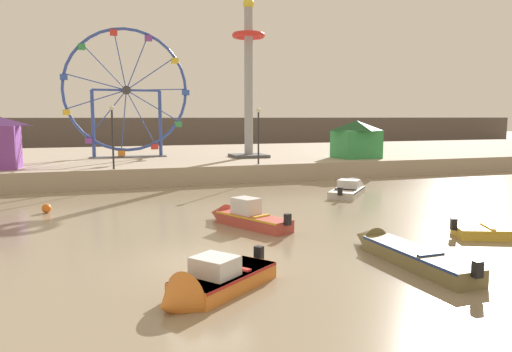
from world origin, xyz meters
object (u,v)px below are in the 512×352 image
at_px(motorboat_olive_wood, 401,251).
at_px(promenade_lamp_far, 258,128).
at_px(ferris_wheel_blue_frame, 126,93).
at_px(motorboat_pale_grey, 350,189).
at_px(promenade_lamp_near, 112,128).
at_px(mooring_buoy_orange, 47,208).
at_px(motorboat_faded_red, 243,216).
at_px(drop_tower_steel_tower, 249,78).
at_px(motorboat_orange_hull, 208,284).
at_px(carnival_booth_green_kiosk, 356,139).

distance_m(motorboat_olive_wood, promenade_lamp_far, 20.09).
bearing_deg(ferris_wheel_blue_frame, motorboat_pale_grey, -54.95).
bearing_deg(ferris_wheel_blue_frame, promenade_lamp_near, -100.01).
xyz_separation_m(ferris_wheel_blue_frame, mooring_buoy_orange, (-5.16, -16.84, -6.25)).
bearing_deg(motorboat_pale_grey, mooring_buoy_orange, 133.53).
bearing_deg(motorboat_faded_red, motorboat_pale_grey, -79.52).
height_order(ferris_wheel_blue_frame, drop_tower_steel_tower, drop_tower_steel_tower).
distance_m(motorboat_orange_hull, motorboat_pale_grey, 18.22).
bearing_deg(ferris_wheel_blue_frame, motorboat_olive_wood, -78.11).
relative_size(motorboat_olive_wood, motorboat_faded_red, 1.29).
bearing_deg(motorboat_olive_wood, mooring_buoy_orange, 41.27).
bearing_deg(drop_tower_steel_tower, motorboat_pale_grey, -81.13).
bearing_deg(drop_tower_steel_tower, promenade_lamp_near, -150.79).
height_order(motorboat_olive_wood, drop_tower_steel_tower, drop_tower_steel_tower).
height_order(motorboat_olive_wood, ferris_wheel_blue_frame, ferris_wheel_blue_frame).
bearing_deg(mooring_buoy_orange, ferris_wheel_blue_frame, 72.95).
bearing_deg(carnival_booth_green_kiosk, promenade_lamp_near, -174.40).
xyz_separation_m(motorboat_pale_grey, carnival_booth_green_kiosk, (5.94, 9.58, 2.52)).
bearing_deg(motorboat_faded_red, ferris_wheel_blue_frame, -17.66).
distance_m(motorboat_olive_wood, motorboat_faded_red, 7.27).
relative_size(motorboat_pale_grey, mooring_buoy_orange, 9.35).
relative_size(motorboat_faded_red, ferris_wheel_blue_frame, 0.44).
distance_m(motorboat_orange_hull, promenade_lamp_near, 21.03).
bearing_deg(mooring_buoy_orange, promenade_lamp_near, 64.78).
bearing_deg(motorboat_faded_red, motorboat_olive_wood, -178.79).
xyz_separation_m(motorboat_faded_red, promenade_lamp_far, (5.26, 13.16, 3.43)).
xyz_separation_m(motorboat_pale_grey, promenade_lamp_near, (-13.10, 6.92, 3.58)).
relative_size(motorboat_orange_hull, drop_tower_steel_tower, 0.31).
relative_size(motorboat_orange_hull, promenade_lamp_near, 0.97).
bearing_deg(promenade_lamp_far, motorboat_pale_grey, -64.92).
bearing_deg(motorboat_olive_wood, ferris_wheel_blue_frame, 10.22).
bearing_deg(ferris_wheel_blue_frame, mooring_buoy_orange, -107.05).
bearing_deg(promenade_lamp_near, drop_tower_steel_tower, 29.21).
distance_m(ferris_wheel_blue_frame, carnival_booth_green_kiosk, 19.00).
xyz_separation_m(ferris_wheel_blue_frame, promenade_lamp_near, (-1.66, -9.39, -2.62)).
relative_size(motorboat_pale_grey, ferris_wheel_blue_frame, 0.39).
relative_size(motorboat_olive_wood, promenade_lamp_far, 1.50).
distance_m(motorboat_olive_wood, motorboat_orange_hull, 6.68).
bearing_deg(carnival_booth_green_kiosk, motorboat_faded_red, -135.14).
relative_size(motorboat_faded_red, promenade_lamp_far, 1.16).
distance_m(motorboat_pale_grey, mooring_buoy_orange, 16.61).
xyz_separation_m(motorboat_olive_wood, motorboat_orange_hull, (-6.57, -1.15, 0.02)).
bearing_deg(mooring_buoy_orange, promenade_lamp_far, 29.71).
height_order(motorboat_pale_grey, drop_tower_steel_tower, drop_tower_steel_tower).
bearing_deg(motorboat_orange_hull, carnival_booth_green_kiosk, -164.32).
xyz_separation_m(motorboat_faded_red, carnival_booth_green_kiosk, (14.50, 15.68, 2.42)).
bearing_deg(motorboat_pale_grey, promenade_lamp_far, 66.78).
distance_m(drop_tower_steel_tower, promenade_lamp_near, 13.22).
height_order(motorboat_orange_hull, carnival_booth_green_kiosk, carnival_booth_green_kiosk).
xyz_separation_m(motorboat_orange_hull, mooring_buoy_orange, (-4.68, 13.24, -0.08)).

